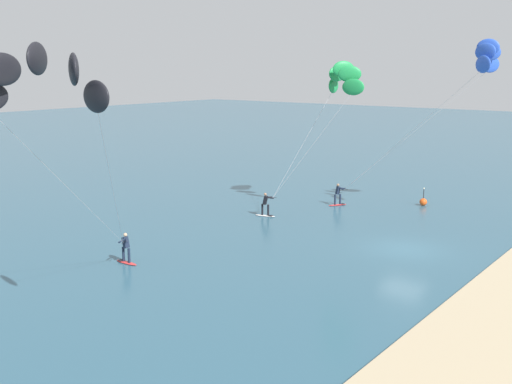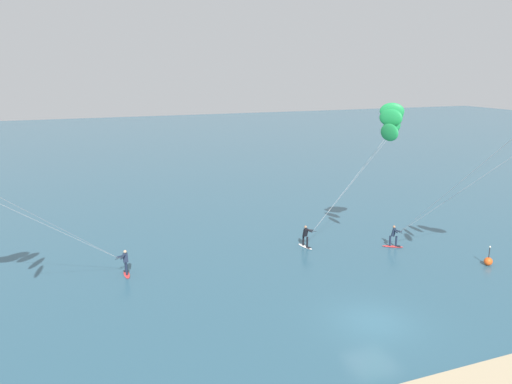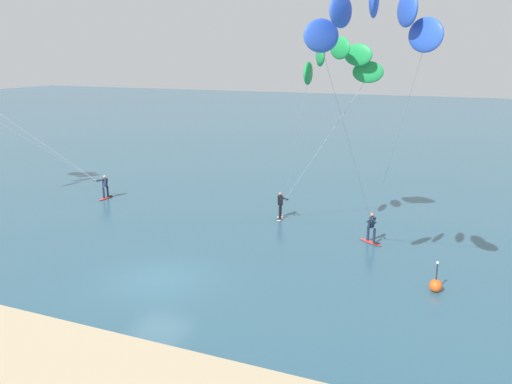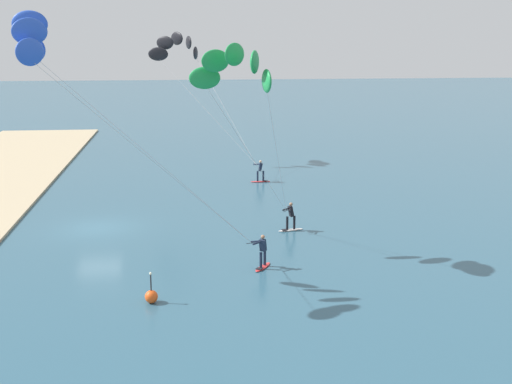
{
  "view_description": "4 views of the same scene",
  "coord_description": "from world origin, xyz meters",
  "px_view_note": "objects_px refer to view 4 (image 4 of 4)",
  "views": [
    {
      "loc": [
        -32.23,
        -13.91,
        10.32
      ],
      "look_at": [
        -2.35,
        9.0,
        2.64
      ],
      "focal_mm": 43.18,
      "sensor_mm": 36.0,
      "label": 1
    },
    {
      "loc": [
        -13.87,
        -19.25,
        12.87
      ],
      "look_at": [
        -2.24,
        11.5,
        4.5
      ],
      "focal_mm": 33.96,
      "sensor_mm": 36.0,
      "label": 2
    },
    {
      "loc": [
        13.32,
        -19.45,
        9.9
      ],
      "look_at": [
        1.25,
        8.12,
        2.35
      ],
      "focal_mm": 38.78,
      "sensor_mm": 36.0,
      "label": 3
    },
    {
      "loc": [
        39.07,
        5.48,
        11.36
      ],
      "look_at": [
        1.63,
        9.14,
        2.36
      ],
      "focal_mm": 47.96,
      "sensor_mm": 36.0,
      "label": 4
    }
  ],
  "objects_px": {
    "kitesurfer_mid_water": "(44,50)",
    "marker_buoy": "(151,296)",
    "kitesurfer_far_out": "(238,75)",
    "kitesurfer_nearshore": "(180,51)"
  },
  "relations": [
    {
      "from": "kitesurfer_nearshore",
      "to": "kitesurfer_mid_water",
      "type": "relative_size",
      "value": 0.92
    },
    {
      "from": "kitesurfer_far_out",
      "to": "marker_buoy",
      "type": "distance_m",
      "value": 11.41
    },
    {
      "from": "kitesurfer_nearshore",
      "to": "marker_buoy",
      "type": "bearing_deg",
      "value": -2.11
    },
    {
      "from": "kitesurfer_mid_water",
      "to": "kitesurfer_far_out",
      "type": "height_order",
      "value": "kitesurfer_mid_water"
    },
    {
      "from": "kitesurfer_mid_water",
      "to": "kitesurfer_far_out",
      "type": "bearing_deg",
      "value": 113.02
    },
    {
      "from": "kitesurfer_mid_water",
      "to": "kitesurfer_far_out",
      "type": "xyz_separation_m",
      "value": [
        -3.54,
        8.34,
        -1.32
      ]
    },
    {
      "from": "kitesurfer_mid_water",
      "to": "marker_buoy",
      "type": "height_order",
      "value": "kitesurfer_mid_water"
    },
    {
      "from": "kitesurfer_far_out",
      "to": "kitesurfer_mid_water",
      "type": "bearing_deg",
      "value": -66.98
    },
    {
      "from": "kitesurfer_nearshore",
      "to": "marker_buoy",
      "type": "height_order",
      "value": "kitesurfer_nearshore"
    },
    {
      "from": "kitesurfer_nearshore",
      "to": "kitesurfer_mid_water",
      "type": "xyz_separation_m",
      "value": [
        28.96,
        -5.34,
        0.94
      ]
    }
  ]
}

